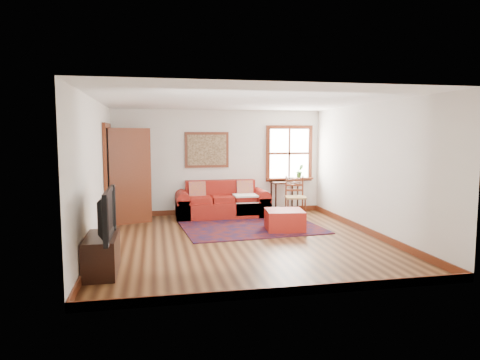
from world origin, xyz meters
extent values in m
plane|color=#3C1F10|center=(0.00, 0.00, 0.00)|extent=(5.50, 5.50, 0.00)
cube|color=silver|center=(0.00, 2.75, 1.25)|extent=(5.00, 0.04, 2.50)
cube|color=silver|center=(0.00, -2.75, 1.25)|extent=(5.00, 0.04, 2.50)
cube|color=silver|center=(-2.50, 0.00, 1.25)|extent=(0.04, 5.50, 2.50)
cube|color=silver|center=(2.50, 0.00, 1.25)|extent=(0.04, 5.50, 2.50)
cube|color=white|center=(0.00, 0.00, 2.50)|extent=(5.00, 5.50, 0.04)
cube|color=maroon|center=(0.00, 2.73, 0.06)|extent=(5.00, 0.03, 0.12)
cube|color=maroon|center=(-2.48, 0.00, 0.06)|extent=(0.03, 5.50, 0.12)
cube|color=maroon|center=(2.48, 0.00, 0.06)|extent=(0.03, 5.50, 0.12)
cube|color=white|center=(1.75, 2.73, 1.45)|extent=(1.00, 0.02, 1.20)
cube|color=maroon|center=(1.75, 2.72, 2.09)|extent=(1.18, 0.06, 0.09)
cube|color=maroon|center=(1.75, 2.72, 0.80)|extent=(1.18, 0.06, 0.09)
cube|color=maroon|center=(1.21, 2.72, 1.45)|extent=(0.09, 0.06, 1.20)
cube|color=maroon|center=(2.29, 2.72, 1.45)|extent=(0.09, 0.06, 1.20)
cube|color=maroon|center=(1.75, 2.72, 1.45)|extent=(1.00, 0.04, 0.05)
cube|color=maroon|center=(1.75, 2.65, 0.83)|extent=(1.15, 0.20, 0.04)
imported|color=#367127|center=(2.00, 2.63, 1.01)|extent=(0.18, 0.15, 0.33)
cube|color=black|center=(-2.49, 1.60, 1.02)|extent=(0.02, 0.90, 2.05)
cube|color=maroon|center=(-2.46, 1.11, 1.02)|extent=(0.06, 0.09, 2.05)
cube|color=maroon|center=(-2.46, 2.10, 1.02)|extent=(0.06, 0.09, 2.05)
cube|color=maroon|center=(-2.46, 1.60, 2.09)|extent=(0.06, 1.08, 0.09)
cube|color=maroon|center=(-2.04, 1.90, 1.02)|extent=(0.86, 0.35, 2.05)
cube|color=silver|center=(-2.04, 1.90, 1.13)|extent=(0.56, 0.22, 1.33)
cube|color=maroon|center=(-0.30, 2.73, 1.55)|extent=(1.05, 0.04, 0.85)
cube|color=tan|center=(-0.30, 2.69, 1.55)|extent=(0.92, 0.03, 0.72)
cube|color=#55120C|center=(0.39, 1.13, 0.01)|extent=(2.95, 2.44, 0.02)
cube|color=maroon|center=(0.00, 2.28, 0.19)|extent=(2.13, 0.88, 0.37)
cube|color=maroon|center=(0.00, 2.60, 0.60)|extent=(1.66, 0.24, 0.46)
cube|color=maroon|center=(-0.92, 2.28, 0.23)|extent=(0.30, 0.88, 0.46)
cube|color=maroon|center=(0.92, 2.28, 0.23)|extent=(0.30, 0.88, 0.46)
cube|color=gold|center=(-0.57, 2.45, 0.63)|extent=(0.39, 0.19, 0.40)
cube|color=gold|center=(0.56, 2.45, 0.63)|extent=(0.39, 0.19, 0.40)
cube|color=silver|center=(0.51, 2.11, 0.51)|extent=(0.54, 0.48, 0.04)
cube|color=maroon|center=(1.00, 0.64, 0.21)|extent=(0.81, 0.81, 0.42)
cube|color=black|center=(1.57, 2.53, 0.76)|extent=(0.65, 0.49, 0.04)
cylinder|color=black|center=(1.30, 2.33, 0.37)|extent=(0.04, 0.04, 0.74)
cylinder|color=black|center=(1.85, 2.33, 0.37)|extent=(0.04, 0.04, 0.74)
cylinder|color=black|center=(1.30, 2.73, 0.37)|extent=(0.04, 0.04, 0.74)
cylinder|color=black|center=(1.85, 2.73, 0.37)|extent=(0.04, 0.04, 0.74)
cube|color=tan|center=(1.62, 1.83, 0.48)|extent=(0.52, 0.50, 0.04)
cylinder|color=maroon|center=(1.40, 1.68, 0.23)|extent=(0.04, 0.04, 0.46)
cylinder|color=maroon|center=(1.78, 1.61, 0.23)|extent=(0.04, 0.04, 0.46)
cylinder|color=maroon|center=(1.46, 2.04, 0.48)|extent=(0.04, 0.04, 0.96)
cylinder|color=maroon|center=(1.85, 1.97, 0.48)|extent=(0.04, 0.04, 0.96)
cube|color=maroon|center=(1.66, 2.01, 0.75)|extent=(0.39, 0.10, 0.29)
cube|color=black|center=(-2.27, -1.41, 0.26)|extent=(0.43, 0.95, 0.52)
imported|color=black|center=(-2.25, -1.54, 0.85)|extent=(0.15, 1.14, 0.66)
cylinder|color=silver|center=(-2.22, -0.99, 0.61)|extent=(0.12, 0.12, 0.18)
cylinder|color=#FFA53F|center=(-2.22, -0.99, 0.58)|extent=(0.07, 0.07, 0.12)
camera|label=1|loc=(-1.53, -7.42, 1.90)|focal=32.00mm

